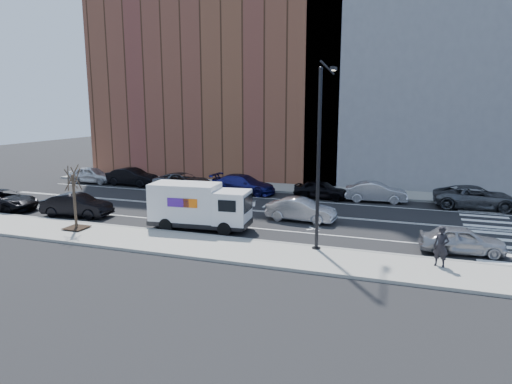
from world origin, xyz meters
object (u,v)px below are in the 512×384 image
Objects in this scene: fedex_van at (199,206)px; pedestrian at (441,246)px; far_parked_a at (92,175)px; far_parked_b at (132,177)px; near_parked_front at (462,240)px; driving_sedan at (301,210)px.

fedex_van is 13.44m from pedestrian.
pedestrian is at bearing -117.58° from far_parked_a.
fedex_van is at bearing -130.29° from far_parked_b.
near_parked_front is at bearing -4.22° from fedex_van.
far_parked_b is (-12.43, 11.43, -0.64)m from fedex_van.
pedestrian is (7.97, -6.42, 0.35)m from driving_sedan.
far_parked_a is 33.01m from near_parked_front.
far_parked_b is at bearing 59.90° from near_parked_front.
fedex_van is 1.51× the size of near_parked_front.
fedex_van is 1.39× the size of driving_sedan.
near_parked_front is 3.01m from pedestrian.
fedex_van is at bearing -173.72° from pedestrian.
far_parked_a is at bearing 140.73° from fedex_van.
fedex_van reaches higher than near_parked_front.
far_parked_a is at bearing 75.54° from driving_sedan.
far_parked_b reaches higher than far_parked_a.
far_parked_a is at bearing 62.98° from near_parked_front.
near_parked_front is 2.20× the size of pedestrian.
far_parked_b is 28.97m from near_parked_front.
far_parked_b is 1.09× the size of driving_sedan.
far_parked_a is 1.12× the size of near_parked_front.
far_parked_a reaches higher than near_parked_front.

